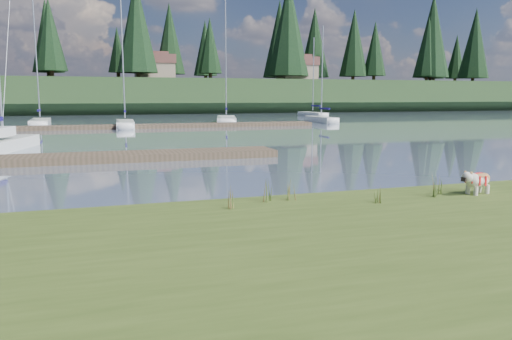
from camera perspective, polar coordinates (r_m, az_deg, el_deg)
name	(u,v)px	position (r m, az deg, el deg)	size (l,w,h in m)	color
ground	(140,128)	(42.43, -13.11, 4.68)	(200.00, 200.00, 0.00)	slate
bank	(354,267)	(7.54, 11.17, -10.79)	(60.00, 9.00, 0.35)	#3F521C
ridge	(117,97)	(85.27, -15.64, 8.06)	(200.00, 20.00, 5.00)	#1D3218
bulldog	(477,179)	(12.82, 23.98, -0.99)	(0.94, 0.50, 0.56)	silver
sailboat_main	(3,142)	(27.34, -26.95, 2.90)	(3.24, 7.92, 11.31)	white
dock_near	(84,158)	(21.35, -19.05, 1.31)	(16.00, 2.00, 0.30)	#4C3D2C
dock_far	(164,126)	(42.63, -10.43, 4.98)	(26.00, 2.20, 0.30)	#4C3D2C
sailboat_bg_1	(41,122)	(49.52, -23.39, 5.10)	(1.84, 7.78, 11.55)	white
sailboat_bg_2	(125,123)	(44.20, -14.72, 5.20)	(1.72, 7.09, 10.66)	white
sailboat_bg_3	(226,119)	(51.17, -3.42, 5.86)	(3.85, 9.13, 13.06)	white
sailboat_bg_4	(319,119)	(51.37, 7.21, 5.82)	(1.38, 6.41, 9.59)	white
sailboat_bg_5	(311,114)	(65.71, 6.26, 6.39)	(1.63, 7.02, 10.08)	white
weed_0	(268,192)	(10.87, 1.39, -2.54)	(0.17, 0.14, 0.52)	#475B23
weed_1	(290,190)	(11.07, 3.86, -2.28)	(0.17, 0.14, 0.55)	#475B23
weed_2	(435,186)	(12.11, 19.79, -1.78)	(0.17, 0.14, 0.58)	#475B23
weed_3	(233,198)	(10.23, -2.61, -3.17)	(0.17, 0.14, 0.54)	#475B23
weed_4	(378,195)	(11.07, 13.79, -2.79)	(0.17, 0.14, 0.42)	#475B23
weed_5	(442,186)	(12.49, 20.53, -1.68)	(0.17, 0.14, 0.49)	#475B23
mud_lip	(260,209)	(11.46, 0.43, -4.50)	(60.00, 0.50, 0.14)	#33281C
conifer_3	(47,36)	(84.94, -22.82, 13.97)	(4.84, 4.84, 12.25)	#382619
conifer_4	(137,25)	(79.16, -13.48, 15.83)	(6.16, 6.16, 15.10)	#382619
conifer_5	(210,46)	(84.65, -5.28, 13.98)	(3.96, 3.96, 10.35)	#382619
conifer_6	(288,27)	(86.91, 3.72, 15.96)	(7.04, 7.04, 17.00)	#382619
conifer_7	(354,43)	(95.31, 11.12, 14.06)	(5.28, 5.28, 13.20)	#382619
conifer_8	(428,47)	(98.86, 19.06, 13.16)	(4.62, 4.62, 11.77)	#382619
conifer_9	(475,43)	(109.43, 23.73, 13.13)	(5.94, 5.94, 14.62)	#382619
house_1	(154,67)	(83.87, -11.54, 11.49)	(6.30, 5.30, 4.65)	gray
house_2	(297,69)	(87.96, 4.67, 11.48)	(6.30, 5.30, 4.65)	gray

